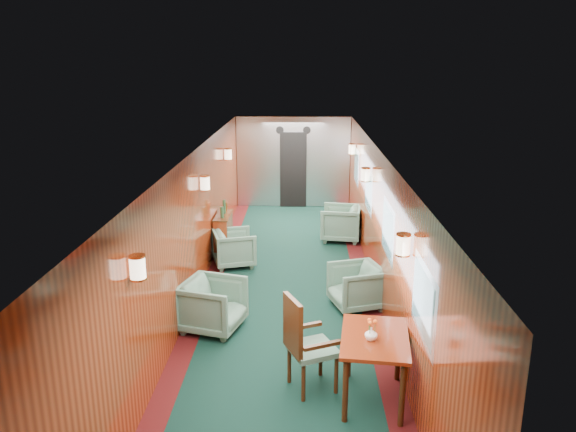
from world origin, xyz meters
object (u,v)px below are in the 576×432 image
object	(u,v)px
credenza	(223,234)
armchair_right_near	(356,286)
armchair_right_far	(341,223)
side_chair	(304,340)
dining_table	(375,347)
armchair_left_far	(234,248)
armchair_left_near	(213,305)

from	to	relation	value
credenza	armchair_right_near	distance (m)	3.50
armchair_right_near	armchair_right_far	xyz separation A→B (m)	(-0.03, 3.46, 0.03)
side_chair	armchair_right_near	world-z (taller)	side_chair
dining_table	armchair_left_far	size ratio (longest dim) A/B	1.52
armchair_left_far	armchair_left_near	bearing A→B (deg)	163.74
side_chair	armchair_right_far	xyz separation A→B (m)	(0.80, 5.81, -0.27)
armchair_right_near	armchair_right_far	bearing A→B (deg)	163.11
armchair_left_far	armchair_right_near	distance (m)	2.83
armchair_left_near	armchair_left_far	bearing A→B (deg)	16.28
armchair_left_near	side_chair	bearing A→B (deg)	-123.11
side_chair	armchair_right_near	bearing A→B (deg)	46.49
armchair_left_far	armchair_right_near	world-z (taller)	armchair_right_near
dining_table	side_chair	world-z (taller)	side_chair
armchair_left_near	armchair_right_far	bearing A→B (deg)	-10.22
side_chair	armchair_left_near	world-z (taller)	side_chair
side_chair	credenza	bearing A→B (deg)	84.50
armchair_right_near	dining_table	bearing A→B (deg)	-18.02
dining_table	armchair_right_far	bearing A→B (deg)	96.73
credenza	armchair_right_far	xyz separation A→B (m)	(2.43, 0.97, -0.04)
side_chair	credenza	distance (m)	5.11
side_chair	armchair_left_near	distance (m)	2.04
credenza	armchair_right_near	size ratio (longest dim) A/B	1.43
armchair_left_far	credenza	bearing A→B (deg)	8.12
side_chair	armchair_left_far	bearing A→B (deg)	83.52
armchair_right_far	dining_table	bearing A→B (deg)	8.21
armchair_left_near	armchair_right_near	bearing A→B (deg)	-52.94
credenza	armchair_right_far	size ratio (longest dim) A/B	1.31
dining_table	side_chair	xyz separation A→B (m)	(-0.80, 0.18, -0.03)
dining_table	armchair_left_far	distance (m)	4.86
credenza	armchair_left_near	distance (m)	3.32
credenza	armchair_right_near	bearing A→B (deg)	-45.39
armchair_left_near	armchair_right_far	size ratio (longest dim) A/B	0.99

